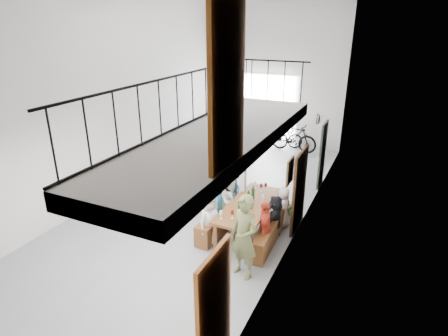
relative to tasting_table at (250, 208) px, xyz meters
The scene contains 24 objects.
floor 2.19m from the tasting_table, 147.93° to the left, with size 12.00×12.00×0.00m, color slate.
room_walls 3.52m from the tasting_table, 147.93° to the left, with size 12.00×12.00×12.00m.
gateway_portal 7.40m from the tasting_table, 107.05° to the left, with size 2.80×0.08×2.80m, color white.
right_wall_decor 1.59m from the tasting_table, 39.10° to the right, with size 0.07×8.28×5.07m.
balcony 3.04m from the tasting_table, 83.84° to the right, with size 1.52×5.62×4.00m.
tasting_table is the anchor object (origin of this frame).
bench_inner 0.81m from the tasting_table, behind, with size 0.36×2.22×0.51m, color brown.
bench_wall 0.70m from the tasting_table, ahead, with size 0.29×2.26×0.52m, color brown.
tableware 0.23m from the tasting_table, behind, with size 0.62×1.86×0.35m.
side_bench 4.52m from the tasting_table, 161.15° to the left, with size 0.38×1.76×0.49m, color brown.
oak_barrel 7.57m from the tasting_table, 121.62° to the left, with size 0.69×0.69×1.02m.
serving_counter 7.61m from the tasting_table, 117.46° to the left, with size 2.06×0.57×1.09m, color #381F10.
counter_bottles 7.63m from the tasting_table, 117.48° to the left, with size 1.81×0.25×0.28m.
guest_left_a 1.04m from the tasting_table, 131.07° to the right, with size 0.60×0.39×1.22m, color silver.
guest_left_b 0.79m from the tasting_table, behind, with size 0.41×0.27×1.13m, color #245F78.
guest_left_c 0.85m from the tasting_table, 145.01° to the left, with size 0.55×0.43×1.13m, color silver.
guest_left_d 1.19m from the tasting_table, 129.61° to the left, with size 0.87×0.50×1.34m, color #245F78.
guest_right_a 0.74m from the tasting_table, 42.85° to the right, with size 0.71×0.30×1.21m, color red.
guest_right_b 0.61m from the tasting_table, ahead, with size 1.01×0.32×1.09m, color black.
guest_right_c 0.94m from the tasting_table, 48.74° to the left, with size 0.51×0.33×1.04m, color silver.
host_standing 1.57m from the tasting_table, 73.28° to the right, with size 0.64×0.42×1.76m, color brown.
potted_plant 1.61m from the tasting_table, 63.22° to the left, with size 0.39×0.33×0.43m, color #18521E.
bicycle_near 6.79m from the tasting_table, 100.76° to the left, with size 0.60×1.73×0.91m, color black.
bicycle_far 6.44m from the tasting_table, 96.06° to the left, with size 0.53×1.87×1.12m, color black.
Camera 1 is at (4.48, -8.43, 4.80)m, focal length 30.00 mm.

